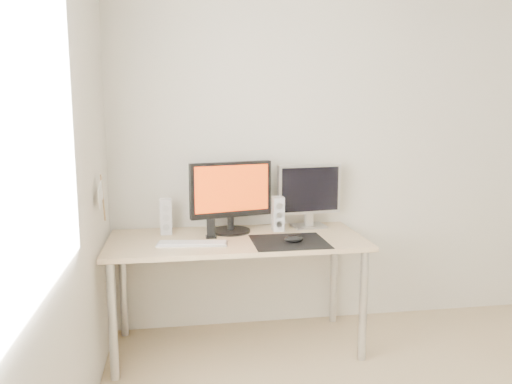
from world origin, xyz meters
TOP-DOWN VIEW (x-y plane):
  - wall_back at (0.00, 1.75)m, footprint 3.50×0.00m
  - wall_left at (-1.75, 0.00)m, footprint 0.00×3.50m
  - window_pane at (-1.74, 0.00)m, footprint 0.00×1.30m
  - mousepad at (-0.62, 1.23)m, footprint 0.45×0.40m
  - mouse at (-0.60, 1.20)m, footprint 0.12×0.07m
  - desk at (-0.93, 1.38)m, footprint 1.60×0.70m
  - main_monitor at (-0.95, 1.53)m, footprint 0.55×0.31m
  - second_monitor at (-0.40, 1.60)m, footprint 0.45×0.19m
  - speaker_left at (-1.37, 1.56)m, footprint 0.07×0.09m
  - speaker_right at (-0.63, 1.53)m, footprint 0.07×0.09m
  - keyboard at (-1.21, 1.26)m, footprint 0.43×0.18m
  - phone_dock at (-1.09, 1.40)m, footprint 0.07×0.06m
  - pennant at (-1.72, 1.24)m, footprint 0.01×0.23m

SIDE VIEW (x-z plane):
  - desk at x=-0.93m, z-range 0.29..1.02m
  - mousepad at x=-0.62m, z-range 0.73..0.73m
  - keyboard at x=-1.21m, z-range 0.73..0.75m
  - mouse at x=-0.60m, z-range 0.73..0.78m
  - phone_dock at x=-1.09m, z-range 0.71..0.83m
  - speaker_left at x=-1.37m, z-range 0.73..0.96m
  - speaker_right at x=-0.63m, z-range 0.73..0.96m
  - second_monitor at x=-0.40m, z-range 0.75..1.19m
  - main_monitor at x=-0.95m, z-range 0.75..1.22m
  - pennant at x=-1.72m, z-range 0.90..1.19m
  - wall_back at x=0.00m, z-range -0.50..3.00m
  - wall_left at x=-1.75m, z-range -0.50..3.00m
  - window_pane at x=-1.74m, z-range 0.85..2.15m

